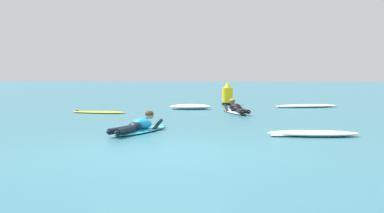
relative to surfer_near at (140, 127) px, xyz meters
The scene contains 8 objects.
ground_plane 7.09m from the surfer_near, 82.26° to the left, with size 120.00×120.00×0.00m, color #2D6B7A.
surfer_near is the anchor object (origin of this frame).
surfer_far 6.21m from the surfer_near, 67.13° to the left, with size 1.05×2.62×0.53m.
drifting_surfboard 5.89m from the surfer_near, 115.36° to the left, with size 2.09×0.82×0.16m.
whitewater_front 7.44m from the surfer_near, 85.14° to the left, with size 1.70×0.90×0.20m.
whitewater_mid_right 4.09m from the surfer_near, ahead, with size 2.06×0.64×0.13m.
whitewater_back 10.27m from the surfer_near, 58.36° to the left, with size 2.77×1.33×0.13m.
channel_marker_buoy 10.07m from the surfer_near, 78.02° to the left, with size 0.49×0.49×1.02m.
Camera 1 is at (1.21, -8.37, 1.45)m, focal length 44.44 mm.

